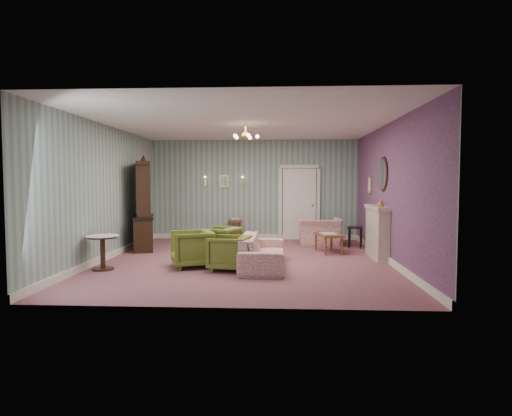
# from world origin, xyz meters

# --- Properties ---
(floor) EXTENTS (7.00, 7.00, 0.00)m
(floor) POSITION_xyz_m (0.00, 0.00, 0.00)
(floor) COLOR #90545F
(floor) RESTS_ON ground
(ceiling) EXTENTS (7.00, 7.00, 0.00)m
(ceiling) POSITION_xyz_m (0.00, 0.00, 2.90)
(ceiling) COLOR white
(ceiling) RESTS_ON ground
(wall_back) EXTENTS (6.00, 0.00, 6.00)m
(wall_back) POSITION_xyz_m (0.00, 3.50, 1.45)
(wall_back) COLOR gray
(wall_back) RESTS_ON ground
(wall_front) EXTENTS (6.00, 0.00, 6.00)m
(wall_front) POSITION_xyz_m (0.00, -3.50, 1.45)
(wall_front) COLOR gray
(wall_front) RESTS_ON ground
(wall_left) EXTENTS (0.00, 7.00, 7.00)m
(wall_left) POSITION_xyz_m (-3.00, 0.00, 1.45)
(wall_left) COLOR gray
(wall_left) RESTS_ON ground
(wall_right) EXTENTS (0.00, 7.00, 7.00)m
(wall_right) POSITION_xyz_m (3.00, 0.00, 1.45)
(wall_right) COLOR gray
(wall_right) RESTS_ON ground
(wall_right_floral) EXTENTS (0.00, 7.00, 7.00)m
(wall_right_floral) POSITION_xyz_m (2.98, 0.00, 1.45)
(wall_right_floral) COLOR #B85C87
(wall_right_floral) RESTS_ON ground
(door) EXTENTS (1.12, 0.12, 2.16)m
(door) POSITION_xyz_m (1.30, 3.46, 1.08)
(door) COLOR white
(door) RESTS_ON floor
(olive_chair_a) EXTENTS (0.79, 0.83, 0.73)m
(olive_chair_a) POSITION_xyz_m (-0.23, -1.05, 0.37)
(olive_chair_a) COLOR #606924
(olive_chair_a) RESTS_ON floor
(olive_chair_b) EXTENTS (0.94, 0.97, 0.80)m
(olive_chair_b) POSITION_xyz_m (-1.00, -0.77, 0.40)
(olive_chair_b) COLOR #606924
(olive_chair_b) RESTS_ON floor
(olive_chair_c) EXTENTS (0.92, 0.95, 0.77)m
(olive_chair_c) POSITION_xyz_m (-0.58, 0.22, 0.38)
(olive_chair_c) COLOR #606924
(olive_chair_c) RESTS_ON floor
(sofa_chintz) EXTENTS (0.63, 2.14, 0.84)m
(sofa_chintz) POSITION_xyz_m (0.39, -0.68, 0.42)
(sofa_chintz) COLOR #A34159
(sofa_chintz) RESTS_ON floor
(wingback_chair) EXTENTS (1.13, 0.75, 0.97)m
(wingback_chair) POSITION_xyz_m (1.79, 2.32, 0.49)
(wingback_chair) COLOR #A34159
(wingback_chair) RESTS_ON floor
(dresser) EXTENTS (0.84, 1.46, 2.30)m
(dresser) POSITION_xyz_m (-2.65, 1.39, 1.15)
(dresser) COLOR black
(dresser) RESTS_ON floor
(fireplace) EXTENTS (0.30, 1.40, 1.16)m
(fireplace) POSITION_xyz_m (2.86, 0.40, 0.58)
(fireplace) COLOR beige
(fireplace) RESTS_ON floor
(mantel_vase) EXTENTS (0.15, 0.15, 0.15)m
(mantel_vase) POSITION_xyz_m (2.84, 0.00, 1.23)
(mantel_vase) COLOR gold
(mantel_vase) RESTS_ON fireplace
(oval_mirror) EXTENTS (0.04, 0.76, 0.84)m
(oval_mirror) POSITION_xyz_m (2.96, 0.40, 1.85)
(oval_mirror) COLOR white
(oval_mirror) RESTS_ON wall_right
(framed_print) EXTENTS (0.04, 0.34, 0.42)m
(framed_print) POSITION_xyz_m (2.97, 1.75, 1.60)
(framed_print) COLOR gold
(framed_print) RESTS_ON wall_right
(coffee_table) EXTENTS (0.67, 0.98, 0.46)m
(coffee_table) POSITION_xyz_m (1.89, 1.12, 0.23)
(coffee_table) COLOR brown
(coffee_table) RESTS_ON floor
(side_table_black) EXTENTS (0.44, 0.44, 0.54)m
(side_table_black) POSITION_xyz_m (2.65, 1.90, 0.27)
(side_table_black) COLOR black
(side_table_black) RESTS_ON floor
(pedestal_table) EXTENTS (0.63, 0.63, 0.67)m
(pedestal_table) POSITION_xyz_m (-2.65, -1.13, 0.33)
(pedestal_table) COLOR black
(pedestal_table) RESTS_ON floor
(nesting_table) EXTENTS (0.48, 0.57, 0.66)m
(nesting_table) POSITION_xyz_m (-0.55, 3.15, 0.33)
(nesting_table) COLOR brown
(nesting_table) RESTS_ON floor
(gilt_mirror_back) EXTENTS (0.28, 0.06, 0.36)m
(gilt_mirror_back) POSITION_xyz_m (-0.90, 3.46, 1.70)
(gilt_mirror_back) COLOR gold
(gilt_mirror_back) RESTS_ON wall_back
(sconce_left) EXTENTS (0.16, 0.12, 0.30)m
(sconce_left) POSITION_xyz_m (-1.45, 3.44, 1.70)
(sconce_left) COLOR gold
(sconce_left) RESTS_ON wall_back
(sconce_right) EXTENTS (0.16, 0.12, 0.30)m
(sconce_right) POSITION_xyz_m (-0.35, 3.44, 1.70)
(sconce_right) COLOR gold
(sconce_right) RESTS_ON wall_back
(chandelier) EXTENTS (0.56, 0.56, 0.36)m
(chandelier) POSITION_xyz_m (0.00, 0.00, 2.63)
(chandelier) COLOR gold
(chandelier) RESTS_ON ceiling
(burgundy_cushion) EXTENTS (0.41, 0.28, 0.39)m
(burgundy_cushion) POSITION_xyz_m (1.74, 2.17, 0.48)
(burgundy_cushion) COLOR maroon
(burgundy_cushion) RESTS_ON wingback_chair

